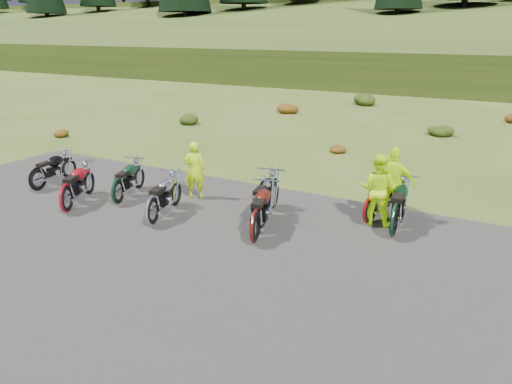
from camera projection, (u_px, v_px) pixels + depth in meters
The scene contains 20 objects.
ground at pixel (210, 236), 11.61m from camera, with size 300.00×300.00×0.00m, color #394C19.
gravel_pad at pixel (153, 271), 9.95m from camera, with size 20.00×12.00×0.04m, color black.
hill_slope at pixel (477, 74), 52.95m from camera, with size 300.00×46.00×3.00m, color #2D3F15, non-canonical shape.
shrub_0 at pixel (63, 132), 22.10m from camera, with size 0.77×0.77×0.45m, color #6E300D.
shrub_1 at pixel (188, 118), 25.11m from camera, with size 1.03×1.03×0.61m, color #1C320C.
shrub_2 at pixel (286, 107), 28.11m from camera, with size 1.30×1.30×0.77m, color #6E300D.
shrub_3 at pixel (365, 98), 31.11m from camera, with size 1.56×1.56×0.92m, color #1C320C.
shrub_4 at pixel (336, 147), 19.33m from camera, with size 0.77×0.77×0.45m, color #6E300D.
shrub_5 at pixel (440, 129), 22.33m from camera, with size 1.03×1.03×0.61m, color #1C320C.
motorcycle_0 at pixel (40, 191), 14.81m from camera, with size 1.97×0.66×1.03m, color black, non-canonical shape.
motorcycle_1 at pixel (68, 213), 13.10m from camera, with size 2.13×0.71×1.12m, color maroon, non-canonical shape.
motorcycle_2 at pixel (119, 204), 13.70m from camera, with size 2.00×0.67×1.05m, color black, non-canonical shape.
motorcycle_3 at pixel (154, 225), 12.24m from camera, with size 2.09×0.70×1.09m, color #ACACB0, non-canonical shape.
motorcycle_4 at pixel (255, 243), 11.23m from camera, with size 2.18×0.73×1.14m, color #4E120D, non-canonical shape.
motorcycle_5 at pixel (256, 229), 12.00m from camera, with size 2.26×0.75×1.18m, color black, non-canonical shape.
motorcycle_6 at pixel (369, 224), 12.33m from camera, with size 2.09×0.70×1.09m, color maroon, non-canonical shape.
motorcycle_7 at pixel (392, 237), 11.56m from camera, with size 2.23×0.74×1.17m, color black, non-canonical shape.
person_middle at pixel (195, 171), 13.95m from camera, with size 0.59×0.39×1.62m, color #AFE00B.
person_right_a at pixel (377, 190), 12.04m from camera, with size 0.86×0.67×1.77m, color #AFE00B.
person_right_b at pixel (393, 185), 12.26m from camera, with size 1.10×0.46×1.87m, color #AFE00B.
Camera 1 is at (6.20, -8.79, 4.61)m, focal length 35.00 mm.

